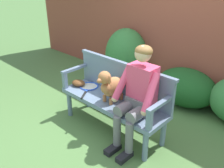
{
  "coord_description": "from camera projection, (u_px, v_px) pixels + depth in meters",
  "views": [
    {
      "loc": [
        2.04,
        -2.16,
        2.16
      ],
      "look_at": [
        0.0,
        0.0,
        0.73
      ],
      "focal_mm": 39.36,
      "sensor_mm": 36.0,
      "label": 1
    }
  ],
  "objects": [
    {
      "name": "ground_plane",
      "position": [
        112.0,
        128.0,
        3.62
      ],
      "size": [
        40.0,
        40.0,
        0.0
      ],
      "primitive_type": "plane",
      "color": "#4C753D"
    },
    {
      "name": "bench_armrest_left_end",
      "position": [
        71.0,
        74.0,
        3.74
      ],
      "size": [
        0.06,
        0.51,
        0.28
      ],
      "color": "slate",
      "rests_on": "garden_bench"
    },
    {
      "name": "bench_armrest_right_end",
      "position": [
        156.0,
        111.0,
        2.78
      ],
      "size": [
        0.06,
        0.51,
        0.28
      ],
      "color": "slate",
      "rests_on": "garden_bench"
    },
    {
      "name": "baseball_glove",
      "position": [
        78.0,
        83.0,
        3.81
      ],
      "size": [
        0.25,
        0.22,
        0.09
      ],
      "primitive_type": "ellipsoid",
      "rotation": [
        0.0,
        0.0,
        0.23
      ],
      "color": "brown",
      "rests_on": "garden_bench"
    },
    {
      "name": "hedge_bush_far_left",
      "position": [
        186.0,
        87.0,
        4.13
      ],
      "size": [
        1.04,
        0.77,
        0.63
      ],
      "primitive_type": "ellipsoid",
      "color": "#194C1E",
      "rests_on": "ground"
    },
    {
      "name": "tennis_racket",
      "position": [
        89.0,
        87.0,
        3.76
      ],
      "size": [
        0.44,
        0.56,
        0.03
      ],
      "color": "blue",
      "rests_on": "garden_bench"
    },
    {
      "name": "brick_garden_fence",
      "position": [
        183.0,
        19.0,
        4.19
      ],
      "size": [
        8.0,
        0.3,
        2.7
      ],
      "primitive_type": "cube",
      "color": "brown",
      "rests_on": "ground"
    },
    {
      "name": "garden_bench",
      "position": [
        112.0,
        104.0,
        3.44
      ],
      "size": [
        1.63,
        0.51,
        0.48
      ],
      "color": "slate",
      "rests_on": "ground"
    },
    {
      "name": "person_seated",
      "position": [
        138.0,
        94.0,
        3.01
      ],
      "size": [
        0.56,
        0.65,
        1.35
      ],
      "color": "black",
      "rests_on": "ground"
    },
    {
      "name": "bench_backrest",
      "position": [
        123.0,
        79.0,
        3.45
      ],
      "size": [
        1.67,
        0.06,
        0.5
      ],
      "color": "slate",
      "rests_on": "garden_bench"
    },
    {
      "name": "dog_on_bench",
      "position": [
        111.0,
        86.0,
        3.28
      ],
      "size": [
        0.24,
        0.48,
        0.48
      ],
      "color": "#AD7042",
      "rests_on": "garden_bench"
    },
    {
      "name": "hedge_bush_far_right",
      "position": [
        126.0,
        56.0,
        4.9
      ],
      "size": [
        0.87,
        0.79,
        1.09
      ],
      "primitive_type": "ellipsoid",
      "color": "#337538",
      "rests_on": "ground"
    }
  ]
}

